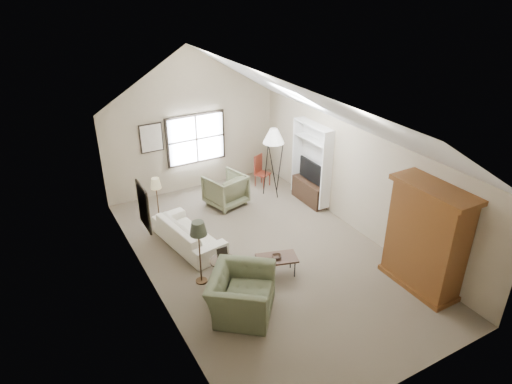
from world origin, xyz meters
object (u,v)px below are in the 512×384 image
sofa (189,233)px  side_table (223,270)px  side_chair (263,171)px  coffee_table (277,266)px  armchair_far (226,190)px  armchair_near (241,294)px  armoire (426,238)px

sofa → side_table: sofa is taller
side_chair → coffee_table: bearing=-139.8°
armchair_far → side_table: armchair_far is taller
sofa → armchair_far: armchair_far is taller
side_chair → armchair_near: bearing=-148.0°
armchair_far → coffee_table: armchair_far is taller
sofa → armchair_far: (1.59, 1.34, 0.13)m
armchair_near → armchair_far: armchair_far is taller
sofa → armchair_near: size_ratio=1.63×
armchair_far → side_chair: side_chair is taller
armchair_far → side_chair: 1.51m
armoire → armchair_near: size_ratio=1.74×
armchair_far → side_table: bearing=48.5°
armchair_near → sofa: bearing=39.2°
sofa → coffee_table: 2.27m
sofa → coffee_table: (1.16, -1.95, -0.09)m
armchair_near → side_table: 1.00m
armchair_near → coffee_table: armchair_near is taller
armchair_far → coffee_table: 3.33m
sofa → side_chair: bearing=-67.8°
coffee_table → side_chair: size_ratio=0.90×
armoire → sofa: (-3.48, 3.63, -0.80)m
side_table → armchair_near: bearing=-95.6°
armoire → armchair_near: 3.70m
side_table → coffee_table: bearing=-18.1°
armchair_far → side_chair: (1.42, 0.50, 0.03)m
sofa → armchair_near: (0.00, -2.58, 0.11)m
armoire → armchair_far: size_ratio=2.32×
armoire → sofa: size_ratio=1.07×
armchair_near → side_chair: side_chair is taller
armchair_near → side_table: armchair_near is taller
sofa → armchair_near: 2.58m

